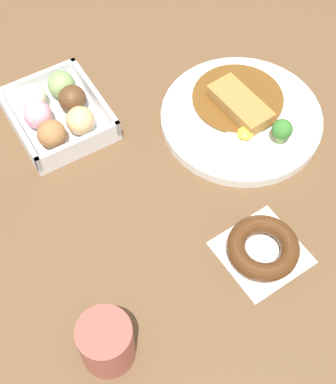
# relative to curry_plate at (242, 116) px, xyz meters

# --- Properties ---
(ground_plane) EXTENTS (1.60, 1.60, 0.00)m
(ground_plane) POSITION_rel_curry_plate_xyz_m (0.00, 0.13, -0.01)
(ground_plane) COLOR brown
(curry_plate) EXTENTS (0.28, 0.28, 0.06)m
(curry_plate) POSITION_rel_curry_plate_xyz_m (0.00, 0.00, 0.00)
(curry_plate) COLOR white
(curry_plate) RESTS_ON ground_plane
(donut_box) EXTENTS (0.18, 0.15, 0.06)m
(donut_box) POSITION_rel_curry_plate_xyz_m (0.16, 0.27, 0.01)
(donut_box) COLOR white
(donut_box) RESTS_ON ground_plane
(chocolate_ring_donut) EXTENTS (0.12, 0.12, 0.03)m
(chocolate_ring_donut) POSITION_rel_curry_plate_xyz_m (-0.22, 0.12, 0.00)
(chocolate_ring_donut) COLOR white
(chocolate_ring_donut) RESTS_ON ground_plane
(coffee_mug) EXTENTS (0.07, 0.07, 0.08)m
(coffee_mug) POSITION_rel_curry_plate_xyz_m (-0.24, 0.38, 0.03)
(coffee_mug) COLOR #9E4C42
(coffee_mug) RESTS_ON ground_plane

